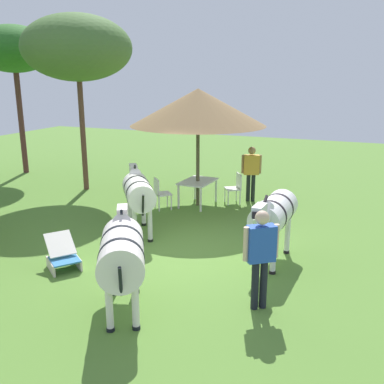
{
  "coord_description": "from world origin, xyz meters",
  "views": [
    {
      "loc": [
        -8.13,
        -3.45,
        3.73
      ],
      "look_at": [
        1.13,
        0.37,
        1.0
      ],
      "focal_mm": 40.56,
      "sensor_mm": 36.0,
      "label": 1
    }
  ],
  "objects_px": {
    "guest_beside_umbrella": "(251,169)",
    "zebra_by_umbrella": "(122,252)",
    "patio_chair_west_end": "(160,192)",
    "zebra_toward_hut": "(138,192)",
    "shade_umbrella": "(198,107)",
    "zebra_nearest_camera": "(273,215)",
    "standing_watcher": "(261,251)",
    "patio_dining_table": "(198,184)",
    "acacia_tree_left_background": "(14,50)",
    "acacia_tree_far_lawn": "(77,48)",
    "striped_lounge_chair": "(63,256)",
    "patio_chair_near_lawn": "(235,186)"
  },
  "relations": [
    {
      "from": "guest_beside_umbrella",
      "to": "zebra_by_umbrella",
      "type": "bearing_deg",
      "value": 66.9
    },
    {
      "from": "patio_chair_west_end",
      "to": "zebra_toward_hut",
      "type": "bearing_deg",
      "value": -31.35
    },
    {
      "from": "shade_umbrella",
      "to": "zebra_nearest_camera",
      "type": "relative_size",
      "value": 1.77
    },
    {
      "from": "patio_chair_west_end",
      "to": "standing_watcher",
      "type": "bearing_deg",
      "value": 0.02
    },
    {
      "from": "patio_dining_table",
      "to": "guest_beside_umbrella",
      "type": "relative_size",
      "value": 0.76
    },
    {
      "from": "standing_watcher",
      "to": "acacia_tree_left_background",
      "type": "xyz_separation_m",
      "value": [
        6.54,
        10.93,
        3.58
      ]
    },
    {
      "from": "standing_watcher",
      "to": "acacia_tree_far_lawn",
      "type": "relative_size",
      "value": 0.3
    },
    {
      "from": "striped_lounge_chair",
      "to": "zebra_nearest_camera",
      "type": "xyz_separation_m",
      "value": [
        1.84,
        -3.76,
        0.77
      ]
    },
    {
      "from": "zebra_nearest_camera",
      "to": "zebra_toward_hut",
      "type": "xyz_separation_m",
      "value": [
        0.47,
        3.32,
        0.01
      ]
    },
    {
      "from": "zebra_nearest_camera",
      "to": "patio_dining_table",
      "type": "bearing_deg",
      "value": -44.28
    },
    {
      "from": "guest_beside_umbrella",
      "to": "zebra_by_umbrella",
      "type": "distance_m",
      "value": 6.9
    },
    {
      "from": "guest_beside_umbrella",
      "to": "patio_chair_near_lawn",
      "type": "bearing_deg",
      "value": 26.05
    },
    {
      "from": "striped_lounge_chair",
      "to": "zebra_by_umbrella",
      "type": "relative_size",
      "value": 0.49
    },
    {
      "from": "zebra_toward_hut",
      "to": "shade_umbrella",
      "type": "bearing_deg",
      "value": 44.41
    },
    {
      "from": "patio_chair_west_end",
      "to": "zebra_toward_hut",
      "type": "relative_size",
      "value": 0.48
    },
    {
      "from": "zebra_by_umbrella",
      "to": "guest_beside_umbrella",
      "type": "bearing_deg",
      "value": 57.85
    },
    {
      "from": "patio_chair_near_lawn",
      "to": "acacia_tree_far_lawn",
      "type": "xyz_separation_m",
      "value": [
        -0.33,
        5.09,
        3.98
      ]
    },
    {
      "from": "guest_beside_umbrella",
      "to": "acacia_tree_left_background",
      "type": "bearing_deg",
      "value": -23.98
    },
    {
      "from": "patio_chair_near_lawn",
      "to": "striped_lounge_chair",
      "type": "relative_size",
      "value": 0.94
    },
    {
      "from": "acacia_tree_left_background",
      "to": "acacia_tree_far_lawn",
      "type": "bearing_deg",
      "value": -108.26
    },
    {
      "from": "zebra_nearest_camera",
      "to": "zebra_by_umbrella",
      "type": "bearing_deg",
      "value": 59.64
    },
    {
      "from": "patio_chair_west_end",
      "to": "patio_chair_near_lawn",
      "type": "distance_m",
      "value": 2.27
    },
    {
      "from": "zebra_nearest_camera",
      "to": "guest_beside_umbrella",
      "type": "bearing_deg",
      "value": -66.17
    },
    {
      "from": "shade_umbrella",
      "to": "acacia_tree_far_lawn",
      "type": "bearing_deg",
      "value": 85.9
    },
    {
      "from": "patio_chair_west_end",
      "to": "acacia_tree_left_background",
      "type": "relative_size",
      "value": 0.16
    },
    {
      "from": "shade_umbrella",
      "to": "standing_watcher",
      "type": "xyz_separation_m",
      "value": [
        -5.01,
        -3.07,
        -1.83
      ]
    },
    {
      "from": "zebra_nearest_camera",
      "to": "patio_chair_west_end",
      "type": "bearing_deg",
      "value": -29.29
    },
    {
      "from": "patio_chair_near_lawn",
      "to": "zebra_nearest_camera",
      "type": "bearing_deg",
      "value": 173.72
    },
    {
      "from": "patio_chair_near_lawn",
      "to": "patio_dining_table",
      "type": "bearing_deg",
      "value": 90.0
    },
    {
      "from": "shade_umbrella",
      "to": "acacia_tree_left_background",
      "type": "xyz_separation_m",
      "value": [
        1.52,
        7.85,
        1.74
      ]
    },
    {
      "from": "zebra_by_umbrella",
      "to": "zebra_toward_hut",
      "type": "xyz_separation_m",
      "value": [
        3.21,
        1.5,
        0.03
      ]
    },
    {
      "from": "standing_watcher",
      "to": "zebra_by_umbrella",
      "type": "xyz_separation_m",
      "value": [
        -0.87,
        2.03,
        -0.01
      ]
    },
    {
      "from": "patio_chair_west_end",
      "to": "striped_lounge_chair",
      "type": "distance_m",
      "value": 4.23
    },
    {
      "from": "shade_umbrella",
      "to": "patio_chair_near_lawn",
      "type": "relative_size",
      "value": 4.24
    },
    {
      "from": "patio_dining_table",
      "to": "zebra_nearest_camera",
      "type": "distance_m",
      "value": 4.28
    },
    {
      "from": "patio_dining_table",
      "to": "acacia_tree_left_background",
      "type": "bearing_deg",
      "value": 79.03
    },
    {
      "from": "shade_umbrella",
      "to": "standing_watcher",
      "type": "bearing_deg",
      "value": -148.5
    },
    {
      "from": "patio_dining_table",
      "to": "shade_umbrella",
      "type": "bearing_deg",
      "value": 26.57
    },
    {
      "from": "standing_watcher",
      "to": "zebra_nearest_camera",
      "type": "xyz_separation_m",
      "value": [
        1.86,
        0.21,
        0.01
      ]
    },
    {
      "from": "guest_beside_umbrella",
      "to": "zebra_toward_hut",
      "type": "bearing_deg",
      "value": 43.52
    },
    {
      "from": "shade_umbrella",
      "to": "acacia_tree_far_lawn",
      "type": "height_order",
      "value": "acacia_tree_far_lawn"
    },
    {
      "from": "guest_beside_umbrella",
      "to": "zebra_by_umbrella",
      "type": "xyz_separation_m",
      "value": [
        -6.9,
        0.28,
        0.0
      ]
    },
    {
      "from": "patio_dining_table",
      "to": "standing_watcher",
      "type": "bearing_deg",
      "value": -148.5
    },
    {
      "from": "zebra_nearest_camera",
      "to": "acacia_tree_far_lawn",
      "type": "height_order",
      "value": "acacia_tree_far_lawn"
    },
    {
      "from": "patio_chair_near_lawn",
      "to": "acacia_tree_far_lawn",
      "type": "height_order",
      "value": "acacia_tree_far_lawn"
    },
    {
      "from": "patio_chair_near_lawn",
      "to": "zebra_nearest_camera",
      "type": "xyz_separation_m",
      "value": [
        -3.77,
        -1.91,
        0.5
      ]
    },
    {
      "from": "standing_watcher",
      "to": "zebra_nearest_camera",
      "type": "relative_size",
      "value": 0.78
    },
    {
      "from": "zebra_nearest_camera",
      "to": "zebra_by_umbrella",
      "type": "distance_m",
      "value": 3.29
    },
    {
      "from": "striped_lounge_chair",
      "to": "zebra_toward_hut",
      "type": "height_order",
      "value": "zebra_toward_hut"
    },
    {
      "from": "patio_dining_table",
      "to": "patio_chair_near_lawn",
      "type": "distance_m",
      "value": 1.15
    }
  ]
}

